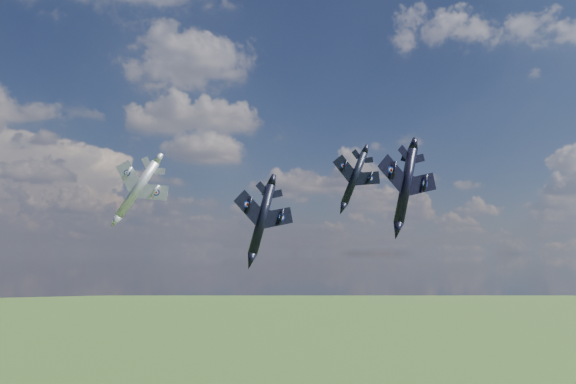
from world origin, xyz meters
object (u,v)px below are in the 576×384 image
object	(u,v)px
jet_left_silver	(137,189)
jet_high_navy	(354,178)
jet_lead_navy	(262,219)
jet_right_navy	(406,186)

from	to	relation	value
jet_left_silver	jet_high_navy	bearing A→B (deg)	28.92
jet_lead_navy	jet_high_navy	world-z (taller)	jet_high_navy
jet_lead_navy	jet_high_navy	distance (m)	31.77
jet_left_silver	jet_right_navy	bearing A→B (deg)	-25.84
jet_lead_navy	jet_right_navy	xyz separation A→B (m)	(13.25, -17.06, 3.30)
jet_right_navy	jet_left_silver	bearing A→B (deg)	128.05
jet_lead_navy	jet_left_silver	size ratio (longest dim) A/B	1.03
jet_lead_navy	jet_left_silver	world-z (taller)	jet_left_silver
jet_high_navy	jet_right_navy	bearing A→B (deg)	-98.65
jet_right_navy	jet_left_silver	world-z (taller)	jet_left_silver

